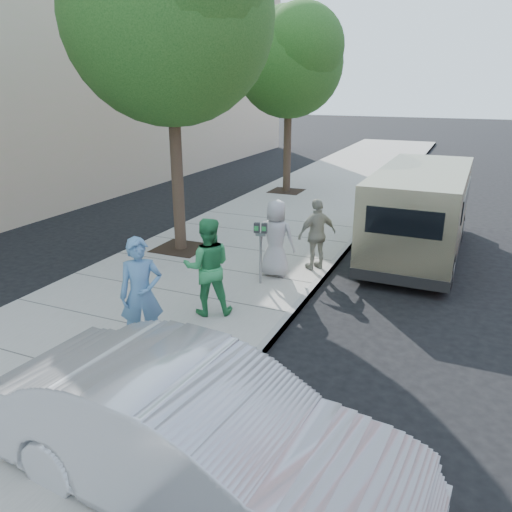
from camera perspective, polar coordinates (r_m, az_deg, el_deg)
name	(u,v)px	position (r m, az deg, el deg)	size (l,w,h in m)	color
ground	(219,307)	(9.58, -4.30, -5.79)	(120.00, 120.00, 0.00)	black
sidewalk	(174,295)	(10.02, -9.40, -4.38)	(5.00, 60.00, 0.15)	gray
curb_face	(290,316)	(9.03, 3.88, -6.89)	(0.12, 60.00, 0.16)	gray
tree_near	(170,8)	(12.00, -9.75, 26.14)	(4.62, 4.60, 7.53)	black
tree_far	(290,58)	(18.80, 3.95, 21.69)	(3.92, 3.80, 6.49)	black
parking_meter	(261,240)	(9.94, 0.52, 1.82)	(0.27, 0.14, 1.27)	gray
van	(420,210)	(12.70, 18.25, 4.98)	(2.04, 5.81, 2.14)	tan
sedan	(200,438)	(5.22, -6.45, -19.97)	(1.58, 4.53, 1.49)	#B6B7BD
person_officer	(141,295)	(7.68, -12.97, -4.32)	(0.65, 0.42, 1.77)	teal
person_green_shirt	(208,267)	(8.68, -5.55, -1.23)	(0.85, 0.66, 1.74)	#2E8E4E
person_gray_shirt	(276,239)	(10.40, 2.27, 2.01)	(0.80, 0.52, 1.64)	#9A9A9D
person_striped_polo	(317,234)	(10.88, 6.99, 2.47)	(0.92, 0.38, 1.57)	gray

